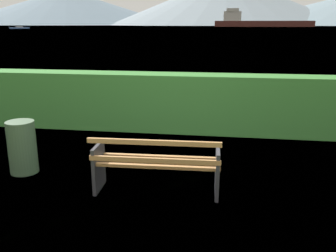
{
  "coord_description": "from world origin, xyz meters",
  "views": [
    {
      "loc": [
        0.89,
        -4.81,
        2.33
      ],
      "look_at": [
        0.0,
        1.03,
        0.69
      ],
      "focal_mm": 39.49,
      "sensor_mm": 36.0,
      "label": 1
    }
  ],
  "objects_px": {
    "park_bench": "(156,165)",
    "fishing_boat_near": "(19,28)",
    "cargo_ship_large": "(256,22)",
    "trash_bin": "(22,147)"
  },
  "relations": [
    {
      "from": "park_bench",
      "to": "cargo_ship_large",
      "type": "bearing_deg",
      "value": 85.48
    },
    {
      "from": "park_bench",
      "to": "cargo_ship_large",
      "type": "relative_size",
      "value": 0.03
    },
    {
      "from": "fishing_boat_near",
      "to": "park_bench",
      "type": "bearing_deg",
      "value": -59.56
    },
    {
      "from": "trash_bin",
      "to": "fishing_boat_near",
      "type": "xyz_separation_m",
      "value": [
        -90.28,
        157.05,
        -0.04
      ]
    },
    {
      "from": "trash_bin",
      "to": "cargo_ship_large",
      "type": "relative_size",
      "value": 0.01
    },
    {
      "from": "cargo_ship_large",
      "to": "fishing_boat_near",
      "type": "distance_m",
      "value": 168.09
    },
    {
      "from": "cargo_ship_large",
      "to": "fishing_boat_near",
      "type": "xyz_separation_m",
      "value": [
        -114.68,
        -122.85,
        -3.24
      ]
    },
    {
      "from": "park_bench",
      "to": "fishing_boat_near",
      "type": "xyz_separation_m",
      "value": [
        -92.53,
        157.48,
        -0.05
      ]
    },
    {
      "from": "park_bench",
      "to": "fishing_boat_near",
      "type": "relative_size",
      "value": 0.2
    },
    {
      "from": "park_bench",
      "to": "fishing_boat_near",
      "type": "height_order",
      "value": "fishing_boat_near"
    }
  ]
}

